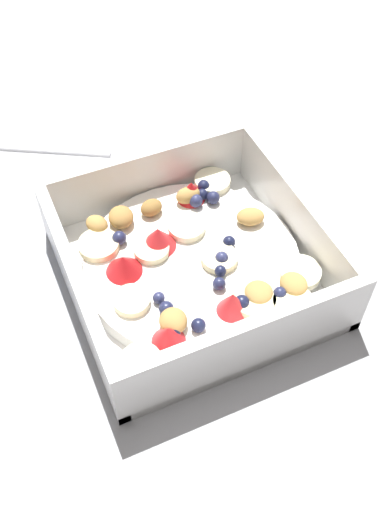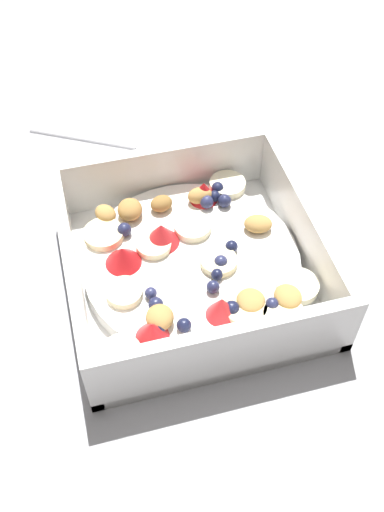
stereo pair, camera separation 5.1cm
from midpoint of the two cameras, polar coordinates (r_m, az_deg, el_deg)
ground_plane at (r=0.54m, az=-3.19°, el=-1.34°), size 2.40×2.40×0.00m
fruit_bowl at (r=0.52m, az=-2.88°, el=-0.82°), size 0.21×0.21×0.07m
spoon at (r=0.66m, az=-10.43°, el=9.72°), size 0.10×0.16×0.01m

